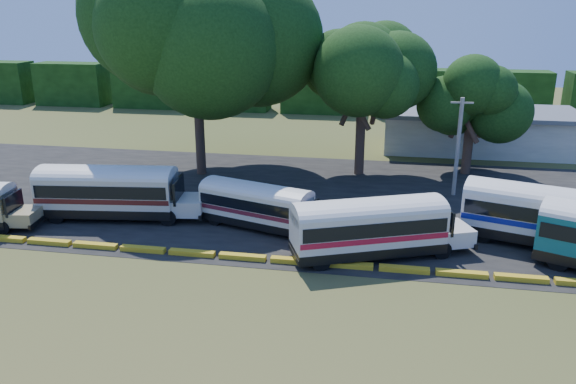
% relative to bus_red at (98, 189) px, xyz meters
% --- Properties ---
extents(ground, '(160.00, 160.00, 0.00)m').
position_rel_bus_red_xyz_m(ground, '(10.13, -6.62, -1.73)').
color(ground, '#304617').
rests_on(ground, ground).
extents(asphalt_strip, '(64.00, 24.00, 0.02)m').
position_rel_bus_red_xyz_m(asphalt_strip, '(11.13, 5.38, -1.72)').
color(asphalt_strip, black).
rests_on(asphalt_strip, ground).
extents(curb, '(53.70, 0.45, 0.30)m').
position_rel_bus_red_xyz_m(curb, '(10.13, -5.62, -1.58)').
color(curb, gold).
rests_on(curb, ground).
extents(terminal_building, '(19.00, 9.00, 4.00)m').
position_rel_bus_red_xyz_m(terminal_building, '(28.13, 23.38, 0.30)').
color(terminal_building, silver).
rests_on(terminal_building, ground).
extents(treeline_backdrop, '(130.00, 4.00, 6.00)m').
position_rel_bus_red_xyz_m(treeline_backdrop, '(10.13, 41.38, 1.27)').
color(treeline_backdrop, black).
rests_on(treeline_backdrop, ground).
extents(bus_red, '(9.45, 4.70, 3.02)m').
position_rel_bus_red_xyz_m(bus_red, '(0.00, 0.00, 0.00)').
color(bus_red, black).
rests_on(bus_red, ground).
extents(bus_cream_west, '(11.33, 4.07, 3.64)m').
position_rel_bus_red_xyz_m(bus_cream_west, '(1.39, -0.80, 0.33)').
color(bus_cream_west, black).
rests_on(bus_cream_west, ground).
extents(bus_cream_east, '(9.26, 4.84, 2.96)m').
position_rel_bus_red_xyz_m(bus_cream_east, '(11.49, -0.80, -0.06)').
color(bus_cream_east, black).
rests_on(bus_cream_east, ground).
extents(bus_white_red, '(10.73, 6.38, 3.46)m').
position_rel_bus_red_xyz_m(bus_white_red, '(18.78, -3.96, 0.23)').
color(bus_white_red, black).
rests_on(bus_white_red, ground).
extents(bus_white_blue, '(11.49, 6.02, 3.68)m').
position_rel_bus_red_xyz_m(bus_white_blue, '(28.96, -0.65, 0.35)').
color(bus_white_blue, black).
rests_on(bus_white_blue, ground).
extents(tree_west, '(14.05, 14.05, 17.27)m').
position_rel_bus_red_xyz_m(tree_west, '(3.84, 10.50, 10.36)').
color(tree_west, '#35251A').
rests_on(tree_west, ground).
extents(tree_center, '(8.93, 8.93, 12.57)m').
position_rel_bus_red_xyz_m(tree_center, '(17.13, 12.84, 7.50)').
color(tree_center, '#35251A').
rests_on(tree_center, ground).
extents(tree_east, '(6.73, 6.73, 9.39)m').
position_rel_bus_red_xyz_m(tree_east, '(26.14, 14.57, 5.11)').
color(tree_east, '#35251A').
rests_on(tree_east, ground).
extents(utility_pole, '(1.60, 0.30, 7.41)m').
position_rel_bus_red_xyz_m(utility_pole, '(24.56, 8.38, 2.08)').
color(utility_pole, gray).
rests_on(utility_pole, ground).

